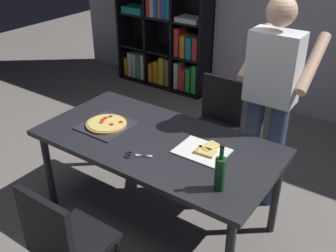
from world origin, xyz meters
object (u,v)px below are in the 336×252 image
(person_serving_pizza, at_px, (271,94))
(dining_table, at_px, (157,148))
(kitchen_scissors, at_px, (134,155))
(chair_near_camera, at_px, (64,240))
(pepperoni_pizza_on_tray, at_px, (106,124))
(wine_bottle, at_px, (220,173))
(chair_far_side, at_px, (216,119))
(bookshelf, at_px, (164,22))

(person_serving_pizza, bearing_deg, dining_table, -127.96)
(kitchen_scissors, bearing_deg, chair_near_camera, -89.94)
(pepperoni_pizza_on_tray, height_order, wine_bottle, wine_bottle)
(dining_table, distance_m, chair_near_camera, 0.97)
(chair_far_side, relative_size, bookshelf, 0.46)
(chair_near_camera, relative_size, chair_far_side, 1.00)
(dining_table, height_order, person_serving_pizza, person_serving_pizza)
(dining_table, bearing_deg, bookshelf, 124.29)
(dining_table, bearing_deg, chair_far_side, 90.00)
(kitchen_scissors, bearing_deg, dining_table, 89.85)
(bookshelf, bearing_deg, dining_table, -55.71)
(person_serving_pizza, height_order, pepperoni_pizza_on_tray, person_serving_pizza)
(chair_far_side, xyz_separation_m, bookshelf, (-1.62, 1.42, 0.40))
(pepperoni_pizza_on_tray, distance_m, wine_bottle, 1.14)
(dining_table, xyz_separation_m, chair_far_side, (0.00, 0.95, -0.17))
(dining_table, distance_m, kitchen_scissors, 0.28)
(chair_near_camera, bearing_deg, dining_table, 90.00)
(person_serving_pizza, distance_m, wine_bottle, 1.00)
(person_serving_pizza, distance_m, pepperoni_pizza_on_tray, 1.32)
(chair_near_camera, height_order, chair_far_side, same)
(person_serving_pizza, xyz_separation_m, pepperoni_pizza_on_tray, (-1.02, -0.79, -0.23))
(bookshelf, distance_m, kitchen_scissors, 3.10)
(person_serving_pizza, xyz_separation_m, kitchen_scissors, (-0.57, -1.00, -0.24))
(pepperoni_pizza_on_tray, bearing_deg, kitchen_scissors, -24.98)
(chair_near_camera, distance_m, pepperoni_pizza_on_tray, 1.04)
(dining_table, height_order, bookshelf, bookshelf)
(chair_near_camera, bearing_deg, person_serving_pizza, 71.26)
(dining_table, relative_size, bookshelf, 0.94)
(dining_table, height_order, kitchen_scissors, kitchen_scissors)
(wine_bottle, bearing_deg, chair_far_side, 118.87)
(chair_near_camera, relative_size, bookshelf, 0.46)
(dining_table, bearing_deg, chair_near_camera, -90.00)
(dining_table, xyz_separation_m, chair_near_camera, (-0.00, -0.95, -0.17))
(chair_far_side, relative_size, pepperoni_pizza_on_tray, 2.36)
(chair_near_camera, bearing_deg, bookshelf, 115.94)
(chair_near_camera, distance_m, chair_far_side, 1.91)
(chair_near_camera, bearing_deg, chair_far_side, 90.00)
(person_serving_pizza, relative_size, pepperoni_pizza_on_tray, 4.59)
(pepperoni_pizza_on_tray, xyz_separation_m, wine_bottle, (1.12, -0.20, 0.10))
(chair_near_camera, bearing_deg, pepperoni_pizza_on_tray, 116.74)
(dining_table, bearing_deg, pepperoni_pizza_on_tray, -172.83)
(chair_near_camera, relative_size, kitchen_scissors, 4.62)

